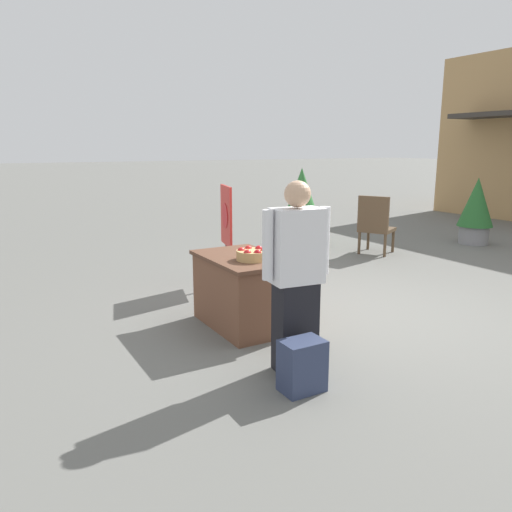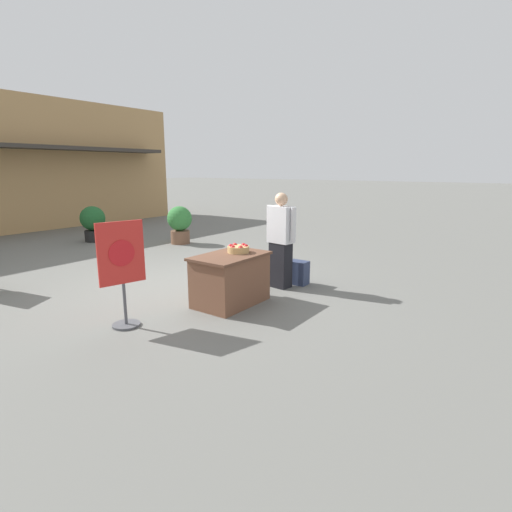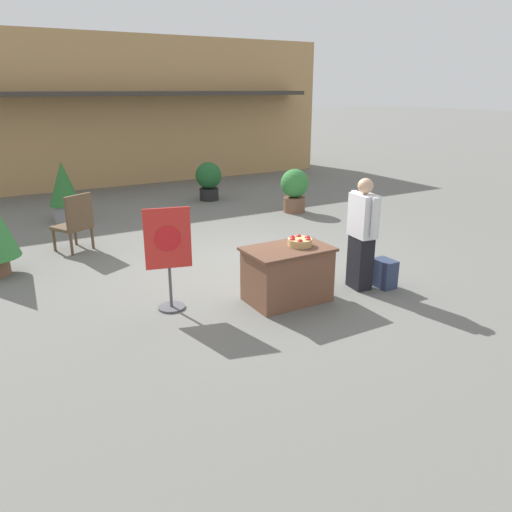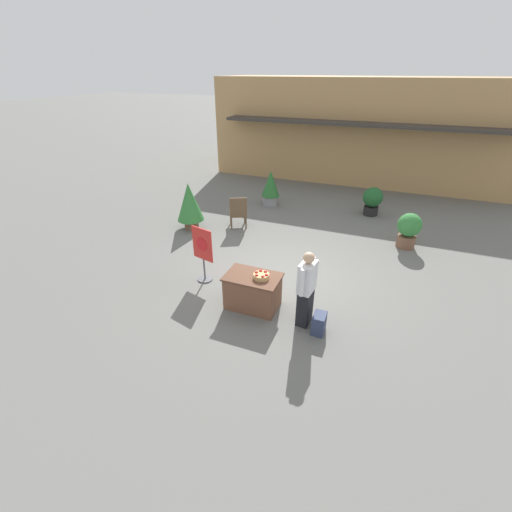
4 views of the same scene
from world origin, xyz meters
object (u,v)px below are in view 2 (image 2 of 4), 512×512
object	(u,v)px
potted_plant_far_right	(180,223)
person_visitor	(281,240)
display_table	(230,279)
potted_plant_far_left	(93,222)
apple_basket	(238,249)
poster_board	(122,270)
backpack	(298,273)

from	to	relation	value
potted_plant_far_right	person_visitor	bearing A→B (deg)	-112.78
display_table	potted_plant_far_left	distance (m)	6.79
apple_basket	potted_plant_far_right	bearing A→B (deg)	56.45
apple_basket	potted_plant_far_right	xyz separation A→B (m)	(2.85, 4.31, -0.26)
person_visitor	poster_board	size ratio (longest dim) A/B	1.18
display_table	potted_plant_far_right	size ratio (longest dim) A/B	1.14
apple_basket	potted_plant_far_right	distance (m)	5.17
display_table	apple_basket	xyz separation A→B (m)	(0.20, -0.00, 0.44)
apple_basket	person_visitor	size ratio (longest dim) A/B	0.20
backpack	potted_plant_far_right	distance (m)	4.87
potted_plant_far_left	potted_plant_far_right	xyz separation A→B (m)	(1.20, -2.23, 0.01)
display_table	potted_plant_far_left	world-z (taller)	potted_plant_far_left
person_visitor	potted_plant_far_left	world-z (taller)	person_visitor
apple_basket	potted_plant_far_right	world-z (taller)	potted_plant_far_right
poster_board	potted_plant_far_left	bearing A→B (deg)	165.31
apple_basket	person_visitor	bearing A→B (deg)	-8.18
display_table	backpack	world-z (taller)	display_table
apple_basket	potted_plant_far_left	distance (m)	6.75
apple_basket	poster_board	xyz separation A→B (m)	(-1.69, 0.54, -0.06)
apple_basket	poster_board	distance (m)	1.78
person_visitor	potted_plant_far_right	bearing A→B (deg)	-105.87
backpack	potted_plant_far_right	size ratio (longest dim) A/B	0.41
backpack	poster_board	world-z (taller)	poster_board
display_table	potted_plant_far_right	bearing A→B (deg)	54.68
backpack	person_visitor	bearing A→B (deg)	154.70
poster_board	person_visitor	bearing A→B (deg)	90.16
person_visitor	display_table	bearing A→B (deg)	0.00
poster_board	potted_plant_far_right	bearing A→B (deg)	144.12
display_table	backpack	bearing A→B (deg)	-11.31
apple_basket	potted_plant_far_left	size ratio (longest dim) A/B	0.34
backpack	potted_plant_far_left	distance (m)	6.86
display_table	poster_board	world-z (taller)	poster_board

